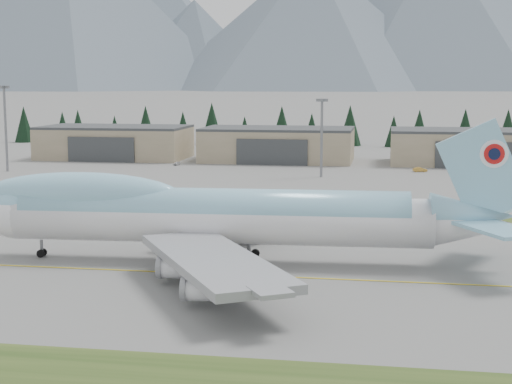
% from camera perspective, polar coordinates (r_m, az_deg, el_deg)
% --- Properties ---
extents(ground, '(7000.00, 7000.00, 0.00)m').
position_cam_1_polar(ground, '(105.44, -1.71, -6.06)').
color(ground, slate).
rests_on(ground, ground).
extents(grass_strip_near, '(400.00, 14.00, 0.08)m').
position_cam_1_polar(grass_strip_near, '(70.32, -7.96, -13.50)').
color(grass_strip_near, '#2A4418').
rests_on(grass_strip_near, ground).
extents(grass_strip_far, '(400.00, 18.00, 0.08)m').
position_cam_1_polar(grass_strip_far, '(148.88, 1.68, -1.87)').
color(grass_strip_far, '#2A4418').
rests_on(grass_strip_far, ground).
extents(taxiway_line_main, '(400.00, 0.40, 0.02)m').
position_cam_1_polar(taxiway_line_main, '(105.44, -1.71, -6.06)').
color(taxiway_line_main, yellow).
rests_on(taxiway_line_main, ground).
extents(boeing_747_freighter, '(78.75, 68.18, 20.82)m').
position_cam_1_polar(boeing_747_freighter, '(111.84, -3.04, -1.65)').
color(boeing_747_freighter, white).
rests_on(boeing_747_freighter, ground).
extents(hangar_left, '(48.00, 26.60, 10.80)m').
position_cam_1_polar(hangar_left, '(266.66, -10.21, 3.59)').
color(hangar_left, gray).
rests_on(hangar_left, ground).
extents(hangar_center, '(48.00, 26.60, 10.80)m').
position_cam_1_polar(hangar_center, '(253.41, 1.60, 3.49)').
color(hangar_center, gray).
rests_on(hangar_center, ground).
extents(hangar_right, '(48.00, 26.60, 10.80)m').
position_cam_1_polar(hangar_right, '(252.20, 15.24, 3.18)').
color(hangar_right, gray).
rests_on(hangar_right, ground).
extents(floodlight_masts, '(181.62, 8.88, 24.38)m').
position_cam_1_polar(floodlight_masts, '(211.86, 1.39, 5.44)').
color(floodlight_masts, slate).
rests_on(floodlight_masts, ground).
extents(service_vehicle_a, '(1.63, 3.23, 1.06)m').
position_cam_1_polar(service_vehicle_a, '(242.14, -5.78, 1.95)').
color(service_vehicle_a, silver).
rests_on(service_vehicle_a, ground).
extents(service_vehicle_b, '(4.28, 2.28, 1.34)m').
position_cam_1_polar(service_vehicle_b, '(228.04, 11.84, 1.44)').
color(service_vehicle_b, '#BF8B2F').
rests_on(service_vehicle_b, ground).
extents(conifer_belt, '(267.97, 14.72, 16.92)m').
position_cam_1_polar(conifer_belt, '(314.41, 4.95, 4.70)').
color(conifer_belt, black).
rests_on(conifer_belt, ground).
extents(mountain_ridge_front, '(4187.69, 1185.84, 527.05)m').
position_cam_1_polar(mountain_ridge_front, '(2290.17, 5.63, 13.05)').
color(mountain_ridge_front, '#51606C').
rests_on(mountain_ridge_front, ground).
extents(mountain_ridge_rear, '(4487.03, 1019.07, 509.53)m').
position_cam_1_polar(mountain_ridge_rear, '(3008.95, 10.57, 12.27)').
color(mountain_ridge_rear, '#51606C').
rests_on(mountain_ridge_rear, ground).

